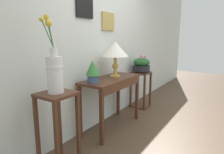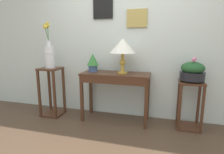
# 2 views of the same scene
# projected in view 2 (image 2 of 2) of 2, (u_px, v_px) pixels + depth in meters

# --- Properties ---
(back_wall_with_art) EXTENTS (9.00, 0.13, 2.80)m
(back_wall_with_art) POSITION_uv_depth(u_px,v_px,m) (128.00, 34.00, 2.97)
(back_wall_with_art) COLOR silver
(back_wall_with_art) RESTS_ON ground
(console_table) EXTENTS (1.07, 0.44, 0.79)m
(console_table) POSITION_uv_depth(u_px,v_px,m) (115.00, 81.00, 2.83)
(console_table) COLOR #472819
(console_table) RESTS_ON ground
(table_lamp) EXTENTS (0.40, 0.40, 0.53)m
(table_lamp) POSITION_uv_depth(u_px,v_px,m) (123.00, 47.00, 2.72)
(table_lamp) COLOR gold
(table_lamp) RESTS_ON console_table
(potted_plant_on_console) EXTENTS (0.19, 0.19, 0.30)m
(potted_plant_on_console) POSITION_uv_depth(u_px,v_px,m) (93.00, 62.00, 2.94)
(potted_plant_on_console) COLOR #3D5684
(potted_plant_on_console) RESTS_ON console_table
(pedestal_stand_left) EXTENTS (0.34, 0.34, 0.84)m
(pedestal_stand_left) POSITION_uv_depth(u_px,v_px,m) (52.00, 92.00, 3.13)
(pedestal_stand_left) COLOR #472819
(pedestal_stand_left) RESTS_ON ground
(flower_vase_tall_left) EXTENTS (0.19, 0.17, 0.76)m
(flower_vase_tall_left) POSITION_uv_depth(u_px,v_px,m) (49.00, 54.00, 3.00)
(flower_vase_tall_left) COLOR silver
(flower_vase_tall_left) RESTS_ON pedestal_stand_left
(pedestal_stand_right) EXTENTS (0.34, 0.34, 0.71)m
(pedestal_stand_right) POSITION_uv_depth(u_px,v_px,m) (190.00, 105.00, 2.65)
(pedestal_stand_right) COLOR #472819
(pedestal_stand_right) RESTS_ON ground
(planter_bowl_wide_right) EXTENTS (0.34, 0.34, 0.35)m
(planter_bowl_wide_right) POSITION_uv_depth(u_px,v_px,m) (193.00, 71.00, 2.55)
(planter_bowl_wide_right) COLOR black
(planter_bowl_wide_right) RESTS_ON pedestal_stand_right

